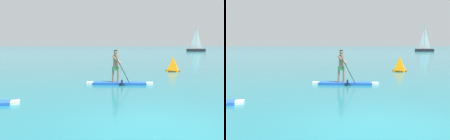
{
  "view_description": "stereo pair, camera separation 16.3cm",
  "coord_description": "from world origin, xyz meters",
  "views": [
    {
      "loc": [
        -2.02,
        -6.92,
        2.19
      ],
      "look_at": [
        -0.17,
        8.93,
        0.62
      ],
      "focal_mm": 43.35,
      "sensor_mm": 36.0,
      "label": 1
    },
    {
      "loc": [
        -1.86,
        -6.94,
        2.19
      ],
      "look_at": [
        -0.17,
        8.93,
        0.62
      ],
      "focal_mm": 43.35,
      "sensor_mm": 36.0,
      "label": 2
    }
  ],
  "objects": [
    {
      "name": "sailboat_right_horizon",
      "position": [
        29.56,
        64.36,
        0.97
      ],
      "size": [
        5.03,
        2.23,
        7.46
      ],
      "rotation": [
        0.0,
        0.0,
        2.98
      ],
      "color": "black",
      "rests_on": "ground"
    },
    {
      "name": "race_marker_buoy",
      "position": [
        5.23,
        13.66,
        0.52
      ],
      "size": [
        1.15,
        1.15,
        1.17
      ],
      "color": "orange",
      "rests_on": "ground"
    },
    {
      "name": "paddleboarder_mid_center",
      "position": [
        0.0,
        7.28,
        0.34
      ],
      "size": [
        3.56,
        1.15,
        1.86
      ],
      "rotation": [
        0.0,
        0.0,
        -0.18
      ],
      "color": "blue",
      "rests_on": "ground"
    },
    {
      "name": "ground",
      "position": [
        0.0,
        0.0,
        0.0
      ],
      "size": [
        440.0,
        440.0,
        0.0
      ],
      "primitive_type": "plane",
      "color": "#1E727F"
    }
  ]
}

